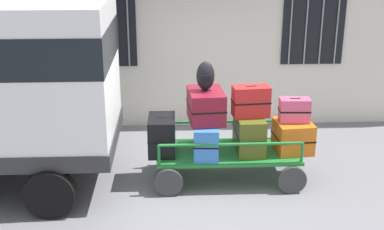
% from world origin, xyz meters
% --- Properties ---
extents(ground_plane, '(40.00, 40.00, 0.00)m').
position_xyz_m(ground_plane, '(0.00, 0.00, 0.00)').
color(ground_plane, slate).
extents(luggage_cart, '(2.28, 1.13, 0.48)m').
position_xyz_m(luggage_cart, '(0.30, 0.16, 0.39)').
color(luggage_cart, '#1E722D').
rests_on(luggage_cart, ground).
extents(cart_railing, '(2.16, 0.99, 0.33)m').
position_xyz_m(cart_railing, '(0.30, 0.16, 0.75)').
color(cart_railing, '#1E722D').
rests_on(cart_railing, luggage_cart).
extents(suitcase_left_bottom, '(0.42, 0.63, 0.58)m').
position_xyz_m(suitcase_left_bottom, '(-0.71, 0.14, 0.77)').
color(suitcase_left_bottom, black).
rests_on(suitcase_left_bottom, luggage_cart).
extents(suitcase_midleft_bottom, '(0.42, 0.93, 0.51)m').
position_xyz_m(suitcase_midleft_bottom, '(-0.04, 0.13, 0.73)').
color(suitcase_midleft_bottom, '#3372C6').
rests_on(suitcase_midleft_bottom, luggage_cart).
extents(suitcase_midleft_middle, '(0.58, 0.77, 0.48)m').
position_xyz_m(suitcase_midleft_middle, '(-0.04, 0.17, 1.23)').
color(suitcase_midleft_middle, maroon).
rests_on(suitcase_midleft_middle, suitcase_midleft_bottom).
extents(suitcase_center_bottom, '(0.42, 0.83, 0.58)m').
position_xyz_m(suitcase_center_bottom, '(0.64, 0.19, 0.77)').
color(suitcase_center_bottom, '#4C5119').
rests_on(suitcase_center_bottom, luggage_cart).
extents(suitcase_center_middle, '(0.58, 0.35, 0.48)m').
position_xyz_m(suitcase_center_middle, '(0.64, 0.13, 1.30)').
color(suitcase_center_middle, '#B21E1E').
rests_on(suitcase_center_middle, suitcase_center_bottom).
extents(suitcase_midright_bottom, '(0.60, 0.63, 0.48)m').
position_xyz_m(suitcase_midright_bottom, '(1.32, 0.12, 0.72)').
color(suitcase_midright_bottom, orange).
rests_on(suitcase_midright_bottom, luggage_cart).
extents(suitcase_midright_middle, '(0.48, 0.28, 0.37)m').
position_xyz_m(suitcase_midright_middle, '(1.32, 0.14, 1.14)').
color(suitcase_midright_middle, '#CC4C72').
rests_on(suitcase_midright_middle, suitcase_midright_bottom).
extents(backpack, '(0.27, 0.22, 0.44)m').
position_xyz_m(backpack, '(-0.05, 0.17, 1.69)').
color(backpack, black).
rests_on(backpack, suitcase_midleft_middle).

